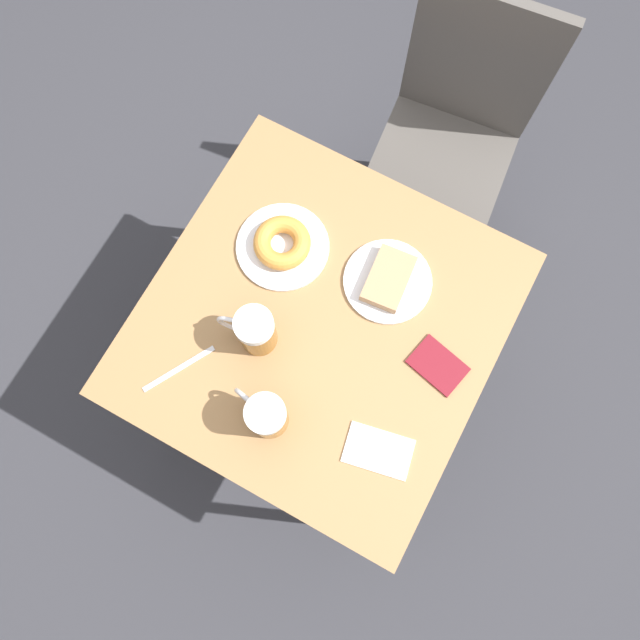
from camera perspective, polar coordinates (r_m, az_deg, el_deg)
ground_plane at (r=2.21m, az=0.00°, el=-5.13°), size 8.00×8.00×0.00m
table at (r=1.54m, az=0.00°, el=-0.89°), size 0.81×0.83×0.76m
chair at (r=1.98m, az=12.54°, el=17.79°), size 0.44×0.44×0.94m
plate_with_cake at (r=1.50m, az=6.24°, el=3.65°), size 0.21×0.21×0.04m
plate_with_donut at (r=1.51m, az=-3.46°, el=6.91°), size 0.23×0.23×0.05m
beer_mug_left at (r=1.36m, az=-4.94°, el=-8.68°), size 0.14×0.09×0.15m
beer_mug_center at (r=1.40m, az=-5.97°, el=-0.98°), size 0.14×0.09×0.15m
napkin_folded at (r=1.43m, az=5.35°, el=-11.82°), size 0.17×0.12×0.00m
fork at (r=1.48m, az=-12.77°, el=-4.37°), size 0.10×0.17×0.00m
passport_near_edge at (r=1.47m, az=10.73°, el=-4.10°), size 0.14×0.11×0.01m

